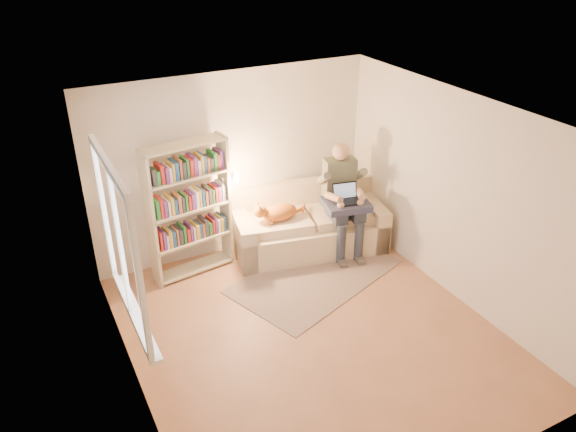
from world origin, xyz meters
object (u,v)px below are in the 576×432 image
bookshelf (189,203)px  laptop (349,196)px  cat (275,213)px  sofa (308,227)px  person (342,193)px

bookshelf → laptop: bearing=-22.8°
cat → laptop: laptop is taller
cat → laptop: (0.96, -0.38, 0.20)m
sofa → cat: (-0.54, -0.03, 0.37)m
laptop → bookshelf: size_ratio=0.21×
sofa → person: (0.41, -0.25, 0.56)m
person → laptop: bearing=-72.3°
sofa → laptop: (0.42, -0.41, 0.57)m
laptop → person: bearing=107.7°
laptop → bookshelf: (-2.12, 0.56, 0.13)m
person → laptop: (0.02, -0.16, 0.01)m
laptop → bookshelf: 2.19m
cat → laptop: bearing=-9.5°
cat → person: bearing=-1.3°
cat → sofa: bearing=14.7°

